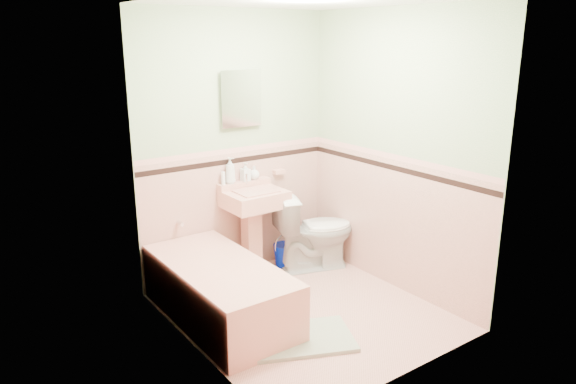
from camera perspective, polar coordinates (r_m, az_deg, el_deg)
floor at (r=4.69m, az=1.83°, el=-12.53°), size 2.20×2.20×0.00m
ceiling at (r=4.14m, az=2.15°, el=19.60°), size 2.20×2.20×0.00m
wall_back at (r=5.14m, az=-5.56°, el=4.79°), size 2.50×0.00×2.50m
wall_front at (r=3.47m, az=13.14°, el=-0.97°), size 2.50×0.00×2.50m
wall_left at (r=3.73m, az=-10.28°, el=0.40°), size 0.00×2.50×2.50m
wall_right at (r=4.90m, az=11.29°, el=4.03°), size 0.00×2.50×2.50m
wainscot_back at (r=5.29m, az=-5.31°, el=-2.16°), size 2.00×0.00×2.00m
wainscot_front at (r=3.71m, az=12.37°, el=-10.58°), size 2.00×0.00×2.00m
wainscot_left at (r=3.96m, az=-9.66°, el=-8.68°), size 0.00×2.20×2.20m
wainscot_right at (r=5.06m, az=10.81°, el=-3.20°), size 0.00×2.20×2.20m
accent_back at (r=5.15m, az=-5.42°, el=3.34°), size 2.00×0.00×2.00m
accent_front at (r=3.52m, az=12.79°, el=-2.93°), size 2.00×0.00×2.00m
accent_left at (r=3.78m, az=-9.94°, el=-1.46°), size 0.00×2.20×2.20m
accent_right at (r=4.92m, az=11.07°, el=2.52°), size 0.00×2.20×2.20m
cap_back at (r=5.13m, az=-5.45°, el=4.43°), size 2.00×0.00×2.00m
cap_front at (r=3.49m, az=12.89°, el=-1.37°), size 2.00×0.00×2.00m
cap_left at (r=3.75m, az=-10.01°, el=-0.00°), size 0.00×2.20×2.20m
cap_right at (r=4.90m, az=11.13°, el=3.66°), size 0.00×2.20×2.20m
bathtub at (r=4.53m, az=-7.20°, el=-10.53°), size 0.70×1.50×0.45m
tub_faucet at (r=4.98m, az=-11.36°, el=-3.22°), size 0.04×0.12×0.04m
sink at (r=5.18m, az=-3.50°, el=-4.48°), size 0.55×0.48×0.86m
sink_faucet at (r=5.14m, az=-4.43°, el=1.40°), size 0.02×0.02×0.10m
medicine_cabinet at (r=5.07m, az=-5.03°, el=9.80°), size 0.38×0.04×0.47m
soap_dish at (r=5.41m, az=-0.97°, el=2.18°), size 0.12×0.07×0.04m
soap_bottle_left at (r=5.08m, az=-6.12°, el=2.27°), size 0.12×0.12×0.25m
soap_bottle_mid at (r=5.17m, az=-4.53°, el=2.14°), size 0.08×0.09×0.18m
soap_bottle_right at (r=5.23m, az=-3.59°, el=2.06°), size 0.11×0.11×0.13m
tube at (r=5.06m, az=-6.85°, el=1.45°), size 0.04×0.04×0.12m
toilet at (r=5.39m, az=2.81°, el=-4.07°), size 0.87×0.65×0.79m
bucket at (r=5.53m, az=-0.37°, el=-6.66°), size 0.30×0.30×0.23m
bath_mat at (r=4.29m, az=1.46°, el=-15.18°), size 0.91×0.78×0.03m
shoe at (r=4.23m, az=-1.11°, el=-14.98°), size 0.18×0.13×0.06m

